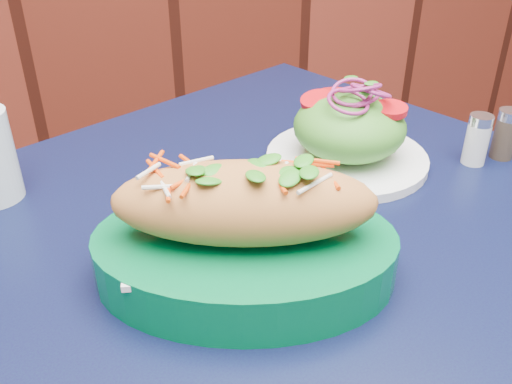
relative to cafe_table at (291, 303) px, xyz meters
name	(u,v)px	position (x,y,z in m)	size (l,w,h in m)	color
cafe_table	(291,303)	(0.00, 0.00, 0.00)	(1.05, 1.05, 0.75)	black
banh_mi_basket	(245,235)	(-0.07, -0.04, 0.14)	(0.33, 0.27, 0.13)	#005F31
salad_plate	(349,133)	(0.13, 0.13, 0.13)	(0.21, 0.21, 0.11)	white
salt_shaker	(477,140)	(0.28, 0.07, 0.12)	(0.03, 0.03, 0.07)	white
pepper_shaker	(506,134)	(0.33, 0.07, 0.12)	(0.03, 0.03, 0.07)	#3F3326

